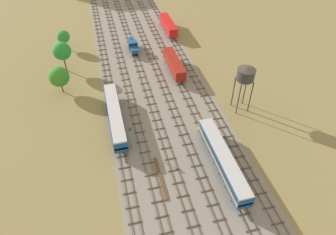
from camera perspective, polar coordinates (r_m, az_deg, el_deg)
The scene contains 19 objects.
ground_plane at distance 86.54m, azimuth -3.80°, elevation 9.01°, with size 480.00×480.00×0.00m, color olive.
ballast_bed at distance 86.54m, azimuth -3.80°, elevation 9.01°, with size 26.90×176.00×0.01m, color gray.
track_far_left at distance 86.40m, azimuth -11.48°, elevation 8.26°, with size 2.40×126.00×0.29m.
track_left at distance 86.58m, azimuth -8.45°, elevation 8.74°, with size 2.40×126.00×0.29m.
track_centre_left at distance 87.01m, azimuth -5.44°, elevation 9.20°, with size 2.40×126.00×0.29m.
track_centre at distance 87.67m, azimuth -2.45°, elevation 9.63°, with size 2.40×126.00×0.29m.
track_centre_right at distance 88.56m, azimuth 0.48°, elevation 10.03°, with size 2.40×126.00×0.29m.
track_right at distance 89.68m, azimuth 3.36°, elevation 10.39°, with size 2.40×126.00×0.29m.
diesel_railcar_centre_right_nearest at distance 58.65m, azimuth 10.35°, elevation -7.68°, with size 2.96×20.50×3.80m.
diesel_railcar_far_left_near at distance 67.63m, azimuth -9.96°, elevation 0.42°, with size 2.96×20.50×3.80m.
freight_boxcar_centre_right_mid at distance 84.30m, azimuth 1.15°, elevation 10.10°, with size 2.87×14.00×3.60m.
shunter_loco_centre_left_midfar at distance 95.07m, azimuth -6.67°, elevation 13.40°, with size 2.74×8.46×3.10m.
freight_boxcar_right_far at distance 106.15m, azimuth 0.04°, elevation 17.06°, with size 2.87×14.00×3.60m.
water_tower at distance 69.04m, azimuth 14.46°, elevation 7.87°, with size 4.13×4.13×11.31m.
signal_post_nearest at distance 61.20m, azimuth -7.07°, elevation -3.22°, with size 0.28×0.47×5.70m.
lineside_tree_0 at distance 79.65m, azimuth -19.86°, elevation 7.26°, with size 5.02×5.02×7.18m.
lineside_tree_1 at distance 87.55m, azimuth -19.38°, elevation 11.72°, with size 4.89×4.89×8.57m.
lineside_tree_2 at distance 99.82m, azimuth -19.13°, elevation 14.21°, with size 3.79×3.79×6.06m.
spare_rail_bundle at distance 58.08m, azimuth -1.43°, elevation -11.27°, with size 0.60×10.00×0.24m, color brown.
Camera 1 is at (-12.58, -16.00, 46.34)m, focal length 32.33 mm.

